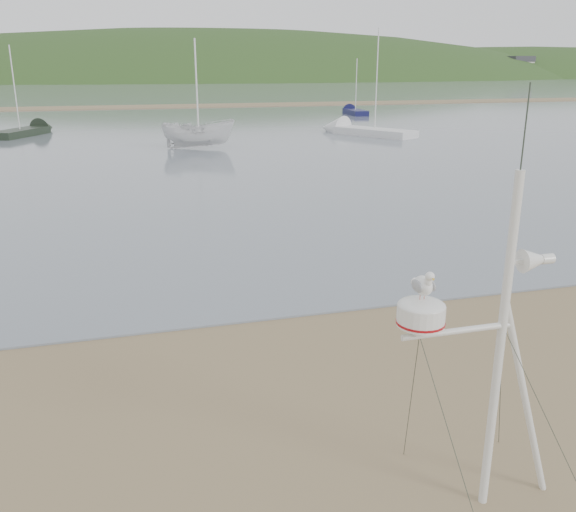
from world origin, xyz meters
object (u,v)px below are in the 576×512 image
object	(u,v)px
mast_rig	(490,419)
sailboat_blue_far	(351,111)
sailboat_dark_mid	(34,130)
boat_white	(198,111)
sailboat_white_near	(350,130)

from	to	relation	value
mast_rig	sailboat_blue_far	world-z (taller)	sailboat_blue_far
mast_rig	sailboat_dark_mid	world-z (taller)	sailboat_dark_mid
mast_rig	boat_white	size ratio (longest dim) A/B	1.07
mast_rig	sailboat_dark_mid	size ratio (longest dim) A/B	0.70
sailboat_dark_mid	sailboat_white_near	size ratio (longest dim) A/B	0.85
sailboat_blue_far	mast_rig	bearing A→B (deg)	-109.95
mast_rig	sailboat_white_near	world-z (taller)	sailboat_white_near
sailboat_blue_far	boat_white	bearing A→B (deg)	-129.29
boat_white	sailboat_blue_far	bearing A→B (deg)	-31.27
boat_white	sailboat_white_near	bearing A→B (deg)	-57.57
boat_white	sailboat_dark_mid	world-z (taller)	sailboat_dark_mid
boat_white	sailboat_dark_mid	xyz separation A→B (m)	(-10.52, 11.39, -1.94)
sailboat_dark_mid	sailboat_white_near	distance (m)	23.17
sailboat_dark_mid	sailboat_blue_far	bearing A→B (deg)	21.75
mast_rig	boat_white	world-z (taller)	mast_rig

